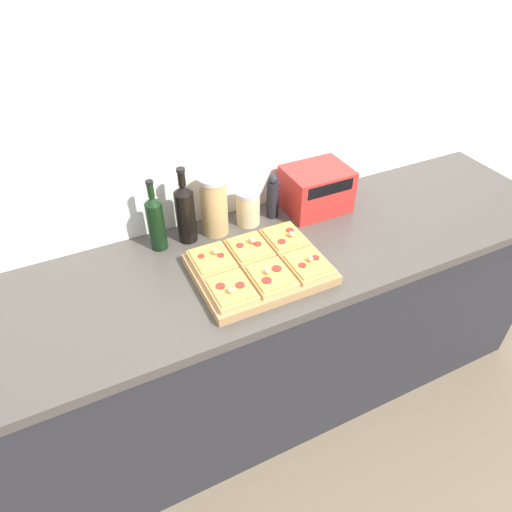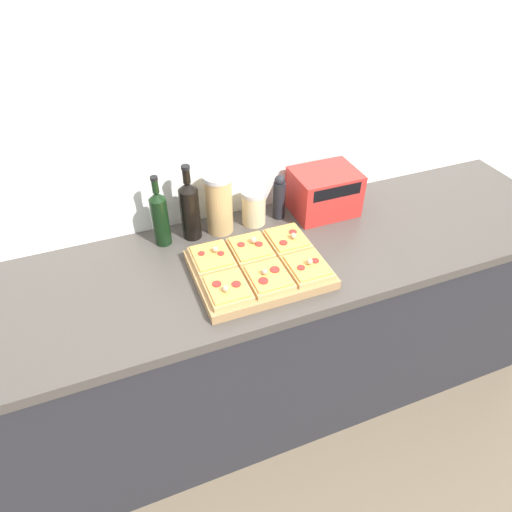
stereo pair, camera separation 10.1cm
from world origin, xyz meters
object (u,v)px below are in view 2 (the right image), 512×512
grain_jar_tall (219,204)px  grain_jar_short (254,207)px  toaster_oven (324,192)px  pepper_mill (279,197)px  olive_oil_bottle (160,217)px  cutting_board (259,269)px  wine_bottle (190,209)px

grain_jar_tall → grain_jar_short: bearing=0.0°
grain_jar_short → toaster_oven: toaster_oven is taller
grain_jar_short → pepper_mill: (0.11, -0.00, 0.02)m
olive_oil_bottle → grain_jar_short: bearing=0.0°
olive_oil_bottle → grain_jar_short: (0.38, 0.00, -0.04)m
cutting_board → pepper_mill: pepper_mill is taller
olive_oil_bottle → cutting_board: bearing=-47.4°
grain_jar_tall → toaster_oven: (0.45, -0.03, -0.03)m
pepper_mill → grain_jar_short: bearing=180.0°
wine_bottle → grain_jar_short: wine_bottle is taller
grain_jar_tall → pepper_mill: bearing=-0.0°
cutting_board → pepper_mill: size_ratio=2.37×
grain_jar_short → pepper_mill: bearing=-0.0°
grain_jar_tall → grain_jar_short: (0.15, 0.00, -0.05)m
cutting_board → pepper_mill: bearing=55.5°
pepper_mill → toaster_oven: pepper_mill is taller
cutting_board → grain_jar_short: 0.33m
wine_bottle → pepper_mill: 0.38m
wine_bottle → olive_oil_bottle: bearing=180.0°
grain_jar_tall → grain_jar_short: grain_jar_tall is taller
cutting_board → olive_oil_bottle: olive_oil_bottle is taller
olive_oil_bottle → grain_jar_short: size_ratio=1.93×
olive_oil_bottle → wine_bottle: bearing=0.0°
olive_oil_bottle → wine_bottle: wine_bottle is taller
wine_bottle → grain_jar_tall: bearing=0.0°
grain_jar_short → toaster_oven: (0.31, -0.03, 0.02)m
pepper_mill → cutting_board: bearing=-124.5°
grain_jar_short → pepper_mill: size_ratio=0.77×
olive_oil_bottle → grain_jar_tall: bearing=0.0°
wine_bottle → grain_jar_tall: wine_bottle is taller
grain_jar_tall → pepper_mill: size_ratio=1.27×
grain_jar_tall → cutting_board: bearing=-81.1°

